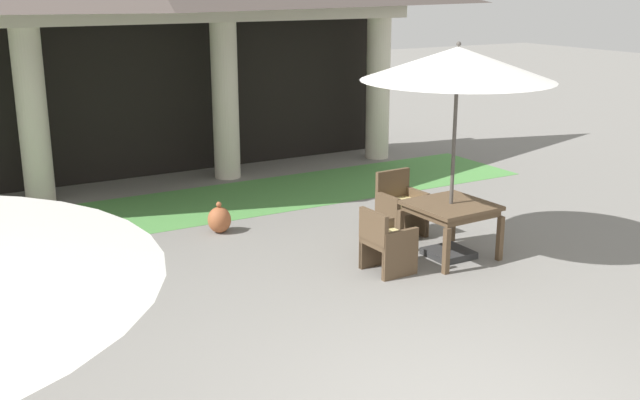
% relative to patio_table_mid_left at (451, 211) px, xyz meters
% --- Properties ---
extents(lawn_strip, '(12.88, 2.08, 0.01)m').
position_rel_patio_table_mid_left_xyz_m(lawn_strip, '(-2.46, 3.88, -0.62)').
color(lawn_strip, '#519347').
rests_on(lawn_strip, ground).
extents(patio_table_mid_left, '(1.01, 1.01, 0.72)m').
position_rel_patio_table_mid_left_xyz_m(patio_table_mid_left, '(0.00, 0.00, 0.00)').
color(patio_table_mid_left, brown).
rests_on(patio_table_mid_left, ground).
extents(patio_umbrella_mid_left, '(2.39, 2.39, 2.76)m').
position_rel_patio_table_mid_left_xyz_m(patio_umbrella_mid_left, '(-0.00, 0.00, 1.84)').
color(patio_umbrella_mid_left, '#2D2D2D').
rests_on(patio_umbrella_mid_left, ground).
extents(patio_chair_mid_left_west, '(0.53, 0.56, 0.81)m').
position_rel_patio_table_mid_left_xyz_m(patio_chair_mid_left_west, '(-1.03, -0.04, -0.24)').
color(patio_chair_mid_left_west, brown).
rests_on(patio_chair_mid_left_west, ground).
extents(patio_chair_mid_left_north, '(0.60, 0.54, 0.91)m').
position_rel_patio_table_mid_left_xyz_m(patio_chair_mid_left_north, '(-0.04, 1.03, -0.21)').
color(patio_chair_mid_left_north, brown).
rests_on(patio_chair_mid_left_north, ground).
extents(terracotta_urn, '(0.33, 0.33, 0.46)m').
position_rel_patio_table_mid_left_xyz_m(terracotta_urn, '(-2.20, 2.41, -0.43)').
color(terracotta_urn, '#9E5633').
rests_on(terracotta_urn, ground).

